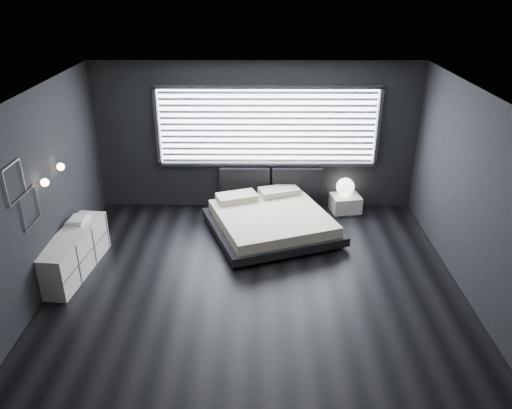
{
  "coord_description": "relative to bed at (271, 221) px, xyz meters",
  "views": [
    {
      "loc": [
        0.05,
        -6.21,
        4.22
      ],
      "look_at": [
        0.0,
        0.85,
        0.9
      ],
      "focal_mm": 35.0,
      "sensor_mm": 36.0,
      "label": 1
    }
  ],
  "objects": [
    {
      "name": "orb_lamp",
      "position": [
        1.43,
        0.95,
        0.24
      ],
      "size": [
        0.34,
        0.34,
        0.34
      ],
      "primitive_type": "sphere",
      "color": "white",
      "rests_on": "nightstand"
    },
    {
      "name": "headboard",
      "position": [
        0.01,
        1.05,
        0.33
      ],
      "size": [
        1.96,
        0.16,
        0.52
      ],
      "color": "black",
      "rests_on": "ground"
    },
    {
      "name": "room",
      "position": [
        -0.26,
        -1.59,
        1.16
      ],
      "size": [
        6.04,
        6.0,
        2.8
      ],
      "color": "black",
      "rests_on": "ground"
    },
    {
      "name": "sconce_far",
      "position": [
        -3.14,
        -0.94,
        1.36
      ],
      "size": [
        0.18,
        0.11,
        0.11
      ],
      "color": "silver",
      "rests_on": "ground"
    },
    {
      "name": "window",
      "position": [
        -0.06,
        1.11,
        1.37
      ],
      "size": [
        4.14,
        0.09,
        1.52
      ],
      "color": "white",
      "rests_on": "ground"
    },
    {
      "name": "wall_art_upper",
      "position": [
        -3.24,
        -2.14,
        1.61
      ],
      "size": [
        0.01,
        0.48,
        0.48
      ],
      "color": "#47474C",
      "rests_on": "ground"
    },
    {
      "name": "bed",
      "position": [
        0.0,
        0.0,
        0.0
      ],
      "size": [
        2.56,
        2.51,
        0.53
      ],
      "color": "black",
      "rests_on": "ground"
    },
    {
      "name": "dresser",
      "position": [
        -3.03,
        -1.27,
        0.08
      ],
      "size": [
        0.63,
        1.66,
        0.65
      ],
      "color": "silver",
      "rests_on": "ground"
    },
    {
      "name": "book_stack",
      "position": [
        -3.06,
        -0.85,
        0.44
      ],
      "size": [
        0.32,
        0.39,
        0.07
      ],
      "color": "silver",
      "rests_on": "dresser"
    },
    {
      "name": "wall_art_lower",
      "position": [
        -3.24,
        -1.89,
        1.14
      ],
      "size": [
        0.01,
        0.48,
        0.48
      ],
      "color": "#47474C",
      "rests_on": "ground"
    },
    {
      "name": "nightstand",
      "position": [
        1.45,
        0.91,
        -0.09
      ],
      "size": [
        0.61,
        0.53,
        0.31
      ],
      "primitive_type": "cube",
      "rotation": [
        0.0,
        0.0,
        0.16
      ],
      "color": "silver",
      "rests_on": "ground"
    },
    {
      "name": "sconce_near",
      "position": [
        -3.14,
        -1.54,
        1.36
      ],
      "size": [
        0.18,
        0.11,
        0.11
      ],
      "color": "silver",
      "rests_on": "ground"
    }
  ]
}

